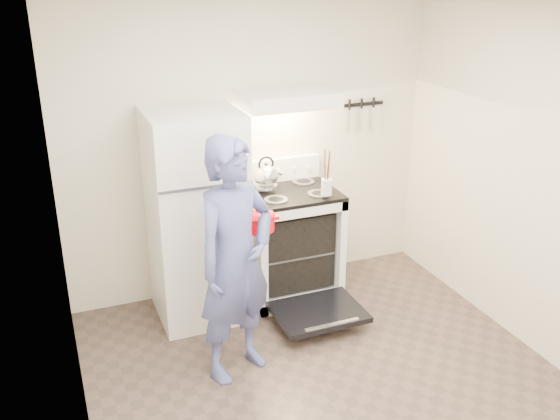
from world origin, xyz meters
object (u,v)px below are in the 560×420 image
Objects in this scene: stove_body at (290,244)px; tea_kettle at (266,174)px; person at (235,261)px; refrigerator at (197,217)px; dutch_oven at (258,222)px.

stove_body is 3.05× the size of tea_kettle.
person is (-0.77, -0.90, 0.40)m from stove_body.
refrigerator is 0.90m from stove_body.
person is at bearing -130.65° from stove_body.
tea_kettle is 0.96× the size of dutch_oven.
refrigerator is 0.87m from person.
stove_body is 0.67m from tea_kettle.
dutch_oven is (-0.30, -0.62, -0.13)m from tea_kettle.
person reaches higher than dutch_oven.
stove_body is at bearing 25.11° from person.
tea_kettle is 0.17× the size of person.
stove_body is 1.25m from person.
refrigerator reaches higher than dutch_oven.
person is (0.04, -0.87, 0.01)m from refrigerator.
dutch_oven is (0.32, -0.53, 0.12)m from refrigerator.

